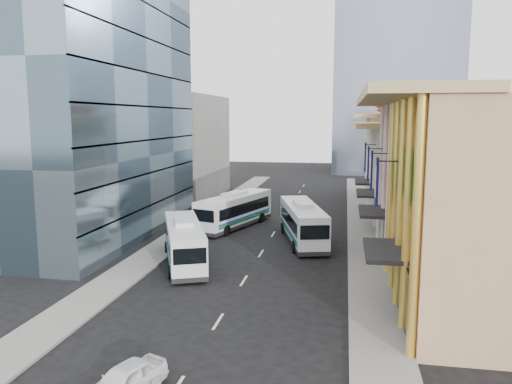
% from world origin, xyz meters
% --- Properties ---
extents(ground, '(200.00, 200.00, 0.00)m').
position_xyz_m(ground, '(0.00, 0.00, 0.00)').
color(ground, black).
rests_on(ground, ground).
extents(sidewalk_right, '(3.00, 90.00, 0.15)m').
position_xyz_m(sidewalk_right, '(8.50, 22.00, 0.07)').
color(sidewalk_right, slate).
rests_on(sidewalk_right, ground).
extents(sidewalk_left, '(3.00, 90.00, 0.15)m').
position_xyz_m(sidewalk_left, '(-8.50, 22.00, 0.07)').
color(sidewalk_left, slate).
rests_on(sidewalk_left, ground).
extents(shophouse_tan, '(8.00, 14.00, 12.00)m').
position_xyz_m(shophouse_tan, '(14.00, 5.00, 6.00)').
color(shophouse_tan, tan).
rests_on(shophouse_tan, ground).
extents(shophouse_red, '(8.00, 10.00, 12.00)m').
position_xyz_m(shophouse_red, '(14.00, 17.00, 6.00)').
color(shophouse_red, '#AC1813').
rests_on(shophouse_red, ground).
extents(shophouse_cream_near, '(8.00, 9.00, 10.00)m').
position_xyz_m(shophouse_cream_near, '(14.00, 26.50, 5.00)').
color(shophouse_cream_near, silver).
rests_on(shophouse_cream_near, ground).
extents(shophouse_cream_mid, '(8.00, 9.00, 10.00)m').
position_xyz_m(shophouse_cream_mid, '(14.00, 35.50, 5.00)').
color(shophouse_cream_mid, silver).
rests_on(shophouse_cream_mid, ground).
extents(shophouse_cream_far, '(8.00, 12.00, 11.00)m').
position_xyz_m(shophouse_cream_far, '(14.00, 46.00, 5.50)').
color(shophouse_cream_far, silver).
rests_on(shophouse_cream_far, ground).
extents(office_tower, '(12.00, 26.00, 30.00)m').
position_xyz_m(office_tower, '(-17.00, 19.00, 15.00)').
color(office_tower, '#394D5B').
rests_on(office_tower, ground).
extents(office_block_far, '(10.00, 18.00, 14.00)m').
position_xyz_m(office_block_far, '(-16.00, 42.00, 7.00)').
color(office_block_far, gray).
rests_on(office_block_far, ground).
extents(bus_left_near, '(6.40, 10.89, 3.44)m').
position_xyz_m(bus_left_near, '(-5.27, 11.22, 1.72)').
color(bus_left_near, silver).
rests_on(bus_left_near, ground).
extents(bus_left_far, '(6.05, 11.57, 3.63)m').
position_xyz_m(bus_left_far, '(-4.27, 24.41, 1.81)').
color(bus_left_far, white).
rests_on(bus_left_far, ground).
extents(bus_right, '(5.44, 11.73, 3.66)m').
position_xyz_m(bus_right, '(3.00, 19.56, 1.83)').
color(bus_right, silver).
rests_on(bus_right, ground).
extents(sedan_left, '(2.93, 4.13, 1.30)m').
position_xyz_m(sedan_left, '(-1.82, -6.78, 0.65)').
color(sedan_left, white).
rests_on(sedan_left, ground).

